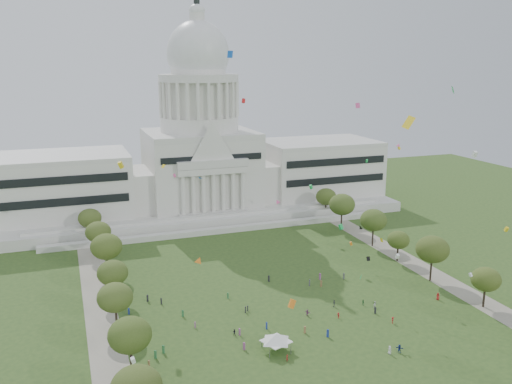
# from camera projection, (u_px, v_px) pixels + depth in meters

# --- Properties ---
(ground) EXTENTS (400.00, 400.00, 0.00)m
(ground) POSITION_uv_depth(u_px,v_px,m) (320.00, 333.00, 127.59)
(ground) COLOR #2F4C1E
(ground) RESTS_ON ground
(capitol) EXTENTS (160.00, 64.50, 91.30)m
(capitol) POSITION_uv_depth(u_px,v_px,m) (201.00, 160.00, 226.34)
(capitol) COLOR silver
(capitol) RESTS_ON ground
(path_left) EXTENTS (8.00, 160.00, 0.04)m
(path_left) POSITION_uv_depth(u_px,v_px,m) (100.00, 310.00, 139.29)
(path_left) COLOR gray
(path_left) RESTS_ON ground
(path_right) EXTENTS (8.00, 160.00, 0.04)m
(path_right) POSITION_uv_depth(u_px,v_px,m) (415.00, 264.00, 170.80)
(path_right) COLOR gray
(path_right) RESTS_ON ground
(row_tree_l_1) EXTENTS (8.86, 8.86, 12.59)m
(row_tree_l_1) POSITION_uv_depth(u_px,v_px,m) (130.00, 335.00, 108.32)
(row_tree_l_1) COLOR black
(row_tree_l_1) RESTS_ON ground
(row_tree_r_1) EXTENTS (7.58, 7.58, 10.78)m
(row_tree_r_1) POSITION_uv_depth(u_px,v_px,m) (486.00, 279.00, 139.37)
(row_tree_r_1) COLOR black
(row_tree_r_1) RESTS_ON ground
(row_tree_l_2) EXTENTS (8.42, 8.42, 11.97)m
(row_tree_l_2) POSITION_uv_depth(u_px,v_px,m) (115.00, 297.00, 126.65)
(row_tree_l_2) COLOR black
(row_tree_l_2) RESTS_ON ground
(row_tree_r_2) EXTENTS (9.55, 9.55, 13.58)m
(row_tree_r_2) POSITION_uv_depth(u_px,v_px,m) (433.00, 249.00, 155.79)
(row_tree_r_2) COLOR black
(row_tree_r_2) RESTS_ON ground
(row_tree_l_3) EXTENTS (8.12, 8.12, 11.55)m
(row_tree_l_3) POSITION_uv_depth(u_px,v_px,m) (113.00, 273.00, 142.24)
(row_tree_l_3) COLOR black
(row_tree_l_3) RESTS_ON ground
(row_tree_r_3) EXTENTS (7.01, 7.01, 9.98)m
(row_tree_r_3) POSITION_uv_depth(u_px,v_px,m) (398.00, 240.00, 172.07)
(row_tree_r_3) COLOR black
(row_tree_r_3) RESTS_ON ground
(row_tree_l_4) EXTENTS (9.29, 9.29, 13.21)m
(row_tree_l_4) POSITION_uv_depth(u_px,v_px,m) (106.00, 247.00, 158.90)
(row_tree_l_4) COLOR black
(row_tree_l_4) RESTS_ON ground
(row_tree_r_4) EXTENTS (9.19, 9.19, 13.06)m
(row_tree_r_4) POSITION_uv_depth(u_px,v_px,m) (374.00, 220.00, 185.91)
(row_tree_r_4) COLOR black
(row_tree_r_4) RESTS_ON ground
(row_tree_l_5) EXTENTS (8.33, 8.33, 11.85)m
(row_tree_l_5) POSITION_uv_depth(u_px,v_px,m) (98.00, 232.00, 175.77)
(row_tree_l_5) COLOR black
(row_tree_l_5) RESTS_ON ground
(row_tree_r_5) EXTENTS (9.82, 9.82, 13.96)m
(row_tree_r_5) POSITION_uv_depth(u_px,v_px,m) (342.00, 204.00, 203.78)
(row_tree_r_5) COLOR black
(row_tree_r_5) RESTS_ON ground
(row_tree_l_6) EXTENTS (8.19, 8.19, 11.64)m
(row_tree_l_6) POSITION_uv_depth(u_px,v_px,m) (90.00, 218.00, 191.85)
(row_tree_l_6) COLOR black
(row_tree_l_6) RESTS_ON ground
(row_tree_r_6) EXTENTS (8.42, 8.42, 11.97)m
(row_tree_r_6) POSITION_uv_depth(u_px,v_px,m) (326.00, 197.00, 221.34)
(row_tree_r_6) COLOR black
(row_tree_r_6) RESTS_ON ground
(event_tent) EXTENTS (9.59, 9.59, 4.17)m
(event_tent) POSITION_uv_depth(u_px,v_px,m) (276.00, 337.00, 118.92)
(event_tent) COLOR #4C4C4C
(event_tent) RESTS_ON ground
(person_0) EXTENTS (1.16, 1.11, 2.00)m
(person_0) POSITION_uv_depth(u_px,v_px,m) (438.00, 296.00, 145.06)
(person_0) COLOR #B21E1E
(person_0) RESTS_ON ground
(person_2) EXTENTS (1.00, 0.90, 1.74)m
(person_2) POSITION_uv_depth(u_px,v_px,m) (375.00, 305.00, 140.38)
(person_2) COLOR silver
(person_2) RESTS_ON ground
(person_3) EXTENTS (0.85, 1.08, 1.49)m
(person_3) POSITION_uv_depth(u_px,v_px,m) (338.00, 315.00, 134.68)
(person_3) COLOR #B21E1E
(person_3) RESTS_ON ground
(person_4) EXTENTS (0.96, 1.27, 1.93)m
(person_4) POSITION_uv_depth(u_px,v_px,m) (334.00, 303.00, 140.96)
(person_4) COLOR #4C4C51
(person_4) RESTS_ON ground
(person_5) EXTENTS (1.42, 1.67, 1.72)m
(person_5) POSITION_uv_depth(u_px,v_px,m) (307.00, 313.00, 135.91)
(person_5) COLOR #994C8C
(person_5) RESTS_ON ground
(person_6) EXTENTS (0.65, 0.96, 1.91)m
(person_6) POSITION_uv_depth(u_px,v_px,m) (390.00, 350.00, 118.10)
(person_6) COLOR silver
(person_6) RESTS_ON ground
(person_7) EXTENTS (0.69, 0.69, 1.55)m
(person_7) POSITION_uv_depth(u_px,v_px,m) (287.00, 358.00, 115.27)
(person_7) COLOR #B21E1E
(person_7) RESTS_ON ground
(person_8) EXTENTS (0.88, 0.81, 1.55)m
(person_8) POSITION_uv_depth(u_px,v_px,m) (234.00, 332.00, 126.36)
(person_8) COLOR #26262B
(person_8) RESTS_ON ground
(person_9) EXTENTS (1.20, 1.12, 1.69)m
(person_9) POSITION_uv_depth(u_px,v_px,m) (393.00, 320.00, 132.02)
(person_9) COLOR #B21E1E
(person_9) RESTS_ON ground
(person_10) EXTENTS (0.58, 0.99, 1.63)m
(person_10) POSITION_uv_depth(u_px,v_px,m) (363.00, 302.00, 141.85)
(person_10) COLOR #33723F
(person_10) RESTS_ON ground
(person_11) EXTENTS (1.74, 1.67, 1.87)m
(person_11) POSITION_uv_depth(u_px,v_px,m) (399.00, 349.00, 118.77)
(person_11) COLOR navy
(person_11) RESTS_ON ground
(distant_crowd) EXTENTS (62.75, 35.66, 1.93)m
(distant_crowd) POSITION_uv_depth(u_px,v_px,m) (251.00, 310.00, 137.50)
(distant_crowd) COLOR olive
(distant_crowd) RESTS_ON ground
(kite_swarm) EXTENTS (86.70, 108.39, 61.93)m
(kite_swarm) POSITION_uv_depth(u_px,v_px,m) (299.00, 207.00, 131.43)
(kite_swarm) COLOR green
(kite_swarm) RESTS_ON ground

